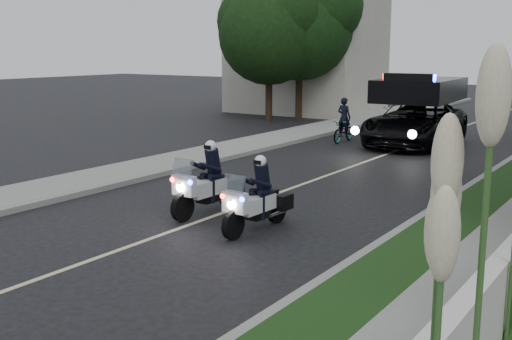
# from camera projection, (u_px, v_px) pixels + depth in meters

# --- Properties ---
(ground) EXTENTS (120.00, 120.00, 0.00)m
(ground) POSITION_uv_depth(u_px,v_px,m) (75.00, 266.00, 11.12)
(ground) COLOR black
(ground) RESTS_ON ground
(curb_right) EXTENTS (0.20, 60.00, 0.15)m
(curb_right) POSITION_uv_depth(u_px,v_px,m) (469.00, 187.00, 17.02)
(curb_right) COLOR gray
(curb_right) RESTS_ON ground
(grass_verge) EXTENTS (1.20, 60.00, 0.16)m
(grass_verge) POSITION_uv_depth(u_px,v_px,m) (496.00, 190.00, 16.63)
(grass_verge) COLOR #193814
(grass_verge) RESTS_ON ground
(curb_left) EXTENTS (0.20, 60.00, 0.15)m
(curb_left) POSITION_uv_depth(u_px,v_px,m) (226.00, 158.00, 21.50)
(curb_left) COLOR gray
(curb_left) RESTS_ON ground
(sidewalk_left) EXTENTS (2.00, 60.00, 0.16)m
(sidewalk_left) POSITION_uv_depth(u_px,v_px,m) (201.00, 155.00, 22.10)
(sidewalk_left) COLOR gray
(sidewalk_left) RESTS_ON ground
(building_far) EXTENTS (8.00, 6.00, 7.00)m
(building_far) POSITION_uv_depth(u_px,v_px,m) (306.00, 53.00, 37.11)
(building_far) COLOR #A8A396
(building_far) RESTS_ON ground
(lane_marking) EXTENTS (0.12, 50.00, 0.01)m
(lane_marking) POSITION_uv_depth(u_px,v_px,m) (333.00, 173.00, 19.27)
(lane_marking) COLOR #BFB78C
(lane_marking) RESTS_ON ground
(police_moto_left) EXTENTS (0.77, 2.03, 1.71)m
(police_moto_left) POSITION_uv_depth(u_px,v_px,m) (208.00, 213.00, 14.64)
(police_moto_left) COLOR silver
(police_moto_left) RESTS_ON ground
(police_moto_right) EXTENTS (0.73, 1.91, 1.60)m
(police_moto_right) POSITION_uv_depth(u_px,v_px,m) (257.00, 230.00, 13.29)
(police_moto_right) COLOR silver
(police_moto_right) RESTS_ON ground
(police_suv) EXTENTS (3.30, 6.44, 3.05)m
(police_suv) POSITION_uv_depth(u_px,v_px,m) (415.00, 145.00, 24.99)
(police_suv) COLOR black
(police_suv) RESTS_ON ground
(bicycle) EXTENTS (0.63, 1.72, 0.89)m
(bicycle) POSITION_uv_depth(u_px,v_px,m) (343.00, 142.00, 25.69)
(bicycle) COLOR black
(bicycle) RESTS_ON ground
(cyclist) EXTENTS (0.62, 0.44, 1.61)m
(cyclist) POSITION_uv_depth(u_px,v_px,m) (343.00, 142.00, 25.69)
(cyclist) COLOR black
(cyclist) RESTS_ON ground
(tree_left_near) EXTENTS (6.81, 6.81, 9.50)m
(tree_left_near) POSITION_uv_depth(u_px,v_px,m) (298.00, 119.00, 33.89)
(tree_left_near) COLOR #153612
(tree_left_near) RESTS_ON ground
(tree_left_far) EXTENTS (5.42, 5.42, 8.68)m
(tree_left_far) POSITION_uv_depth(u_px,v_px,m) (269.00, 121.00, 33.02)
(tree_left_far) COLOR black
(tree_left_far) RESTS_ON ground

